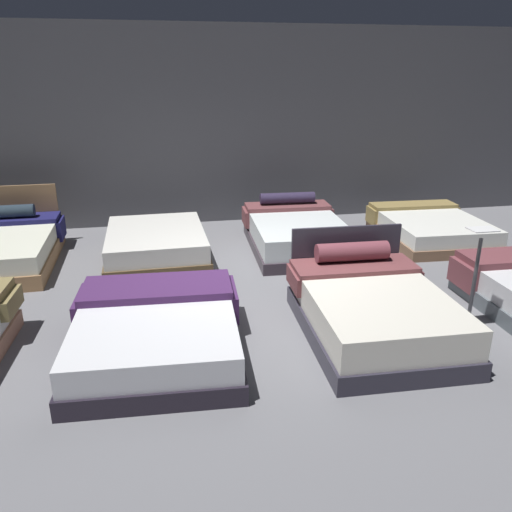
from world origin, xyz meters
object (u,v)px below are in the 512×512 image
Objects in this scene: bed_6 at (296,233)px; price_sign at (473,291)px; bed_7 at (430,228)px; bed_1 at (157,332)px; bed_2 at (372,309)px; bed_5 at (156,244)px.

price_sign reaches higher than bed_6.
price_sign is (-1.20, -3.02, 0.25)m from bed_7.
bed_1 is 1.72× the size of price_sign.
bed_2 is 3.71m from bed_7.
bed_5 is 4.58m from bed_7.
bed_5 is 2.22m from bed_6.
bed_7 is at bearing 35.29° from bed_1.
bed_7 is at bearing 2.78° from bed_6.
bed_1 is at bearing 178.15° from price_sign.
bed_7 is 3.26m from price_sign.
bed_6 is at bearing 111.14° from price_sign.
price_sign is (3.39, -0.11, 0.21)m from bed_1.
bed_7 is (2.36, 0.02, -0.06)m from bed_6.
bed_2 reaches higher than bed_5.
bed_6 reaches higher than bed_1.
bed_5 is at bearing 92.63° from bed_1.
bed_5 is (-2.28, 2.84, -0.06)m from bed_2.
bed_2 is at bearing 174.43° from price_sign.
bed_2 is 0.96× the size of bed_6.
bed_2 is at bearing -125.83° from bed_7.
bed_5 is 1.69× the size of price_sign.
bed_2 is 1.07× the size of bed_5.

